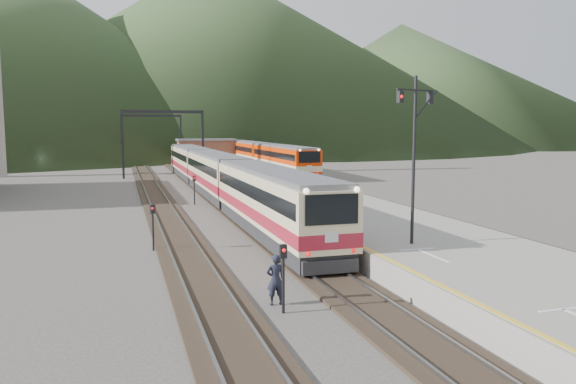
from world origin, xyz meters
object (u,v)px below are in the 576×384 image
object	(u,v)px
second_train	(263,155)
signal_mast	(414,143)
main_train	(216,176)
worker	(275,280)

from	to	relation	value
second_train	signal_mast	size ratio (longest dim) A/B	5.62
main_train	second_train	distance (m)	31.13
main_train	worker	bearing A→B (deg)	-95.57
worker	second_train	bearing A→B (deg)	-103.84
second_train	signal_mast	world-z (taller)	signal_mast
main_train	signal_mast	bearing A→B (deg)	-81.08
second_train	signal_mast	xyz separation A→B (m)	(-7.35, -55.36, 3.32)
main_train	worker	size ratio (longest dim) A/B	31.47
main_train	second_train	world-z (taller)	second_train
signal_mast	worker	world-z (taller)	signal_mast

